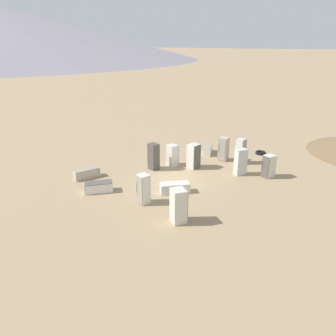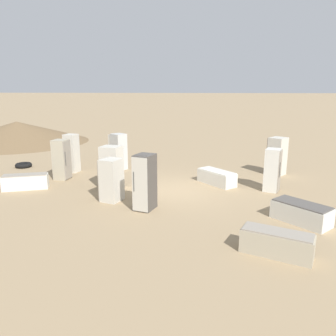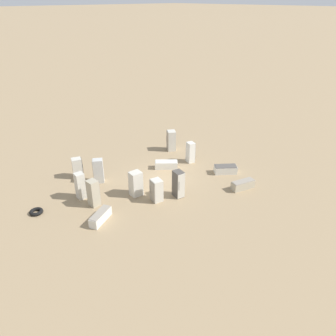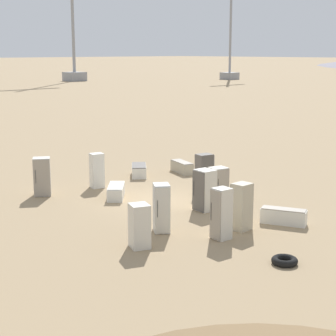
# 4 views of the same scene
# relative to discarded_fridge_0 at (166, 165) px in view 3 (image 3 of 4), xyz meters

# --- Properties ---
(ground_plane) EXTENTS (1000.00, 1000.00, 0.00)m
(ground_plane) POSITION_rel_discarded_fridge_0_xyz_m (-1.30, 1.60, -0.31)
(ground_plane) COLOR #9E8460
(discarded_fridge_0) EXTENTS (1.76, 1.81, 0.62)m
(discarded_fridge_0) POSITION_rel_discarded_fridge_0_xyz_m (0.00, 0.00, 0.00)
(discarded_fridge_0) COLOR silver
(discarded_fridge_0) RESTS_ON ground_plane
(discarded_fridge_1) EXTENTS (0.88, 0.74, 1.94)m
(discarded_fridge_1) POSITION_rel_discarded_fridge_0_xyz_m (-3.64, 2.30, 0.66)
(discarded_fridge_1) COLOR #4C4742
(discarded_fridge_1) RESTS_ON ground_plane
(discarded_fridge_2) EXTENTS (0.82, 0.87, 1.80)m
(discarded_fridge_2) POSITION_rel_discarded_fridge_0_xyz_m (-1.46, 4.32, 0.59)
(discarded_fridge_2) COLOR beige
(discarded_fridge_2) RESTS_ON ground_plane
(discarded_fridge_3) EXTENTS (1.72, 1.84, 0.63)m
(discarded_fridge_3) POSITION_rel_discarded_fridge_0_xyz_m (-3.86, -2.82, 0.01)
(discarded_fridge_3) COLOR silver
(discarded_fridge_3) RESTS_ON ground_plane
(discarded_fridge_4) EXTENTS (0.76, 0.74, 1.76)m
(discarded_fridge_4) POSITION_rel_discarded_fridge_0_xyz_m (-0.58, -2.27, 0.57)
(discarded_fridge_4) COLOR silver
(discarded_fridge_4) RESTS_ON ground_plane
(discarded_fridge_5) EXTENTS (0.86, 0.92, 1.58)m
(discarded_fridge_5) POSITION_rel_discarded_fridge_0_xyz_m (3.65, 5.93, 0.48)
(discarded_fridge_5) COLOR beige
(discarded_fridge_5) RESTS_ON ground_plane
(discarded_fridge_6) EXTENTS (1.05, 1.04, 1.84)m
(discarded_fridge_6) POSITION_rel_discarded_fridge_0_xyz_m (2.27, -2.78, 0.61)
(discarded_fridge_6) COLOR beige
(discarded_fridge_6) RESTS_ON ground_plane
(discarded_fridge_7) EXTENTS (1.10, 1.85, 0.65)m
(discarded_fridge_7) POSITION_rel_discarded_fridge_0_xyz_m (-6.21, -1.80, 0.01)
(discarded_fridge_7) COLOR #B2A88E
(discarded_fridge_7) RESTS_ON ground_plane
(discarded_fridge_8) EXTENTS (0.69, 0.65, 1.92)m
(discarded_fridge_8) POSITION_rel_discarded_fridge_0_xyz_m (0.88, 7.32, 0.65)
(discarded_fridge_8) COLOR beige
(discarded_fridge_8) RESTS_ON ground_plane
(discarded_fridge_9) EXTENTS (0.87, 0.85, 1.60)m
(discarded_fridge_9) POSITION_rel_discarded_fridge_0_xyz_m (-3.00, 3.77, 0.49)
(discarded_fridge_9) COLOR beige
(discarded_fridge_9) RESTS_ON ground_plane
(discarded_fridge_10) EXTENTS (0.90, 0.94, 1.87)m
(discarded_fridge_10) POSITION_rel_discarded_fridge_0_xyz_m (1.89, 5.19, 0.63)
(discarded_fridge_10) COLOR silver
(discarded_fridge_10) RESTS_ON ground_plane
(discarded_fridge_11) EXTENTS (0.70, 0.66, 1.85)m
(discarded_fridge_11) POSITION_rel_discarded_fridge_0_xyz_m (-0.50, 7.14, 0.62)
(discarded_fridge_11) COLOR #B2A88E
(discarded_fridge_11) RESTS_ON ground_plane
(discarded_fridge_12) EXTENTS (1.26, 1.87, 0.64)m
(discarded_fridge_12) POSITION_rel_discarded_fridge_0_xyz_m (-2.31, 7.85, 0.01)
(discarded_fridge_12) COLOR silver
(discarded_fridge_12) RESTS_ON ground_plane
(scrap_tire) EXTENTS (0.86, 0.86, 0.23)m
(scrap_tire) POSITION_rel_discarded_fridge_0_xyz_m (1.28, 10.41, -0.19)
(scrap_tire) COLOR black
(scrap_tire) RESTS_ON ground_plane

